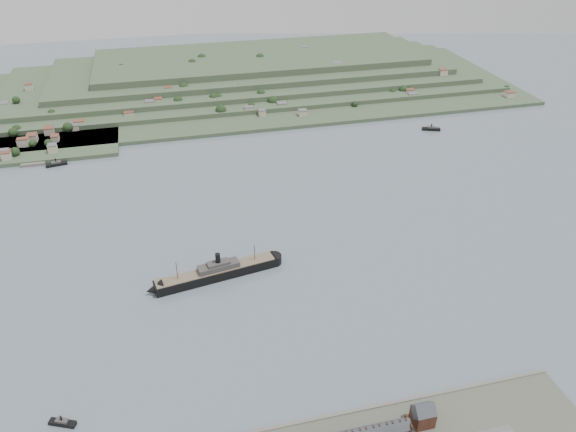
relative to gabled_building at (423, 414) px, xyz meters
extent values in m
plane|color=slate|center=(-27.50, 164.00, -8.19)|extent=(1400.00, 1400.00, 0.00)
cube|color=slate|center=(-27.50, 15.00, -6.89)|extent=(220.00, 2.00, 2.60)
cube|color=#402216|center=(-10.00, -4.00, 1.81)|extent=(0.50, 8.40, 3.00)
cube|color=black|center=(-34.75, -4.00, 3.21)|extent=(0.90, 1.40, 3.20)
cube|color=black|center=(-21.00, -4.00, 3.21)|extent=(0.90, 1.40, 3.20)
cube|color=black|center=(-15.50, -4.00, 3.21)|extent=(0.90, 1.40, 3.20)
cube|color=#402216|center=(0.00, 0.00, -1.69)|extent=(10.00, 10.00, 9.00)
cube|color=#3C3E44|center=(0.00, 0.00, 2.81)|extent=(10.40, 10.18, 10.18)
cube|color=#3A5035|center=(-27.50, 524.00, -6.19)|extent=(760.00, 260.00, 4.00)
cube|color=#3A5035|center=(-7.50, 549.00, -1.69)|extent=(680.00, 220.00, 5.00)
cube|color=#3A5035|center=(7.50, 564.00, 3.81)|extent=(600.00, 200.00, 6.00)
cube|color=#3A5035|center=(22.50, 579.00, 10.31)|extent=(520.00, 180.00, 7.00)
cube|color=#3A5035|center=(37.50, 594.00, 17.81)|extent=(440.00, 160.00, 8.00)
cube|color=#3A5035|center=(-227.50, 414.00, -6.19)|extent=(150.00, 90.00, 4.00)
cube|color=slate|center=(-232.50, 372.00, -6.79)|extent=(22.00, 14.00, 2.80)
cube|color=black|center=(-84.48, 147.95, -4.83)|extent=(86.95, 25.96, 6.71)
cone|color=black|center=(-126.98, 140.64, -4.83)|extent=(13.28, 13.28, 11.50)
cylinder|color=black|center=(-41.98, 155.27, -4.83)|extent=(11.50, 11.50, 6.71)
cube|color=#70604B|center=(-84.48, 147.95, -1.19)|extent=(84.89, 24.69, 0.57)
cube|color=#3F3C3A|center=(-82.59, 148.28, 0.92)|extent=(29.79, 13.37, 3.83)
cube|color=#3F3C3A|center=(-82.59, 148.28, 3.51)|extent=(16.25, 9.21, 2.40)
cylinder|color=black|center=(-82.59, 148.28, 7.15)|extent=(3.45, 3.45, 8.62)
cylinder|color=#402D1D|center=(-110.92, 143.40, 5.23)|extent=(0.48, 0.48, 15.33)
cylinder|color=#402D1D|center=(-56.15, 152.83, 4.27)|extent=(0.48, 0.48, 13.42)
cube|color=black|center=(-177.68, 44.84, -7.07)|extent=(14.30, 9.05, 2.24)
cube|color=#3F3C3A|center=(-177.68, 44.84, -5.39)|extent=(6.96, 5.27, 1.68)
cylinder|color=black|center=(-177.68, 44.84, -3.53)|extent=(0.93, 0.93, 3.26)
cube|color=black|center=(-210.45, 362.51, -6.87)|extent=(20.35, 8.89, 2.63)
cube|color=#3F3C3A|center=(-210.45, 362.51, -4.90)|extent=(9.50, 5.88, 1.97)
cylinder|color=black|center=(-210.45, 362.51, -2.72)|extent=(1.09, 1.09, 3.83)
cube|color=black|center=(181.70, 355.14, -6.88)|extent=(20.29, 12.21, 2.62)
cube|color=#3F3C3A|center=(181.70, 355.14, -4.91)|extent=(9.82, 7.27, 1.96)
cylinder|color=black|center=(181.70, 355.14, -2.73)|extent=(1.09, 1.09, 3.82)
camera|label=1|loc=(-112.09, -167.15, 231.78)|focal=35.00mm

